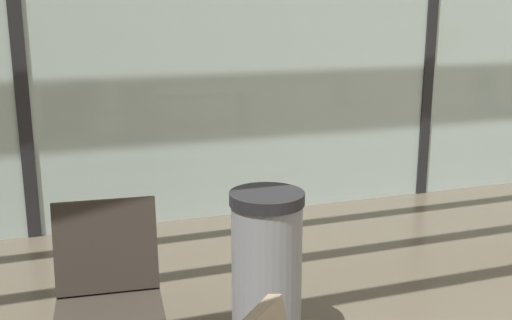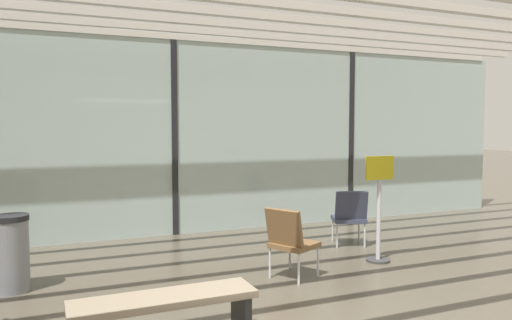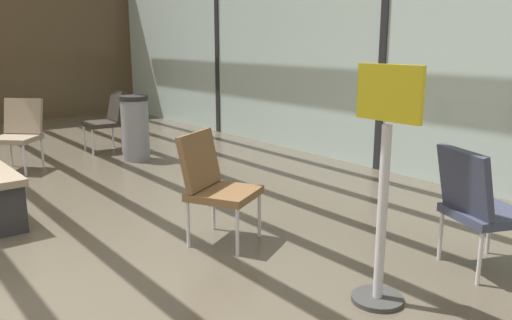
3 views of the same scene
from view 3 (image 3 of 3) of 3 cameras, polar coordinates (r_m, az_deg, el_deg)
The scene contains 9 objects.
glass_curtain_wall at distance 6.49m, azimuth 14.15°, elevation 13.25°, with size 14.00×0.08×3.27m, color #A3B7B2.
window_mullion_0 at distance 9.07m, azimuth -4.08°, elevation 13.43°, with size 0.10×0.12×3.27m, color black.
window_mullion_1 at distance 6.49m, azimuth 14.15°, elevation 13.25°, with size 0.10×0.12×3.27m, color black.
lounge_chair_1 at distance 7.01m, azimuth -24.64°, elevation 3.02°, with size 0.71×0.71×0.87m.
lounge_chair_2 at distance 4.08m, azimuth -4.65°, elevation -2.29°, with size 0.69×0.67×0.87m.
lounge_chair_3 at distance 3.85m, azimuth 23.28°, elevation -4.29°, with size 0.64×0.67×0.87m.
lounge_chair_4 at distance 7.78m, azimuth -15.99°, elevation 4.58°, with size 0.53×0.57×0.87m.
trash_bin at distance 7.08m, azimuth -13.15°, elevation 3.46°, with size 0.38×0.38×0.86m.
info_sign at distance 3.14m, azimuth 13.82°, elevation -3.83°, with size 0.44×0.32×1.44m.
Camera 3 is at (3.98, 0.07, 1.57)m, focal length 36.34 mm.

